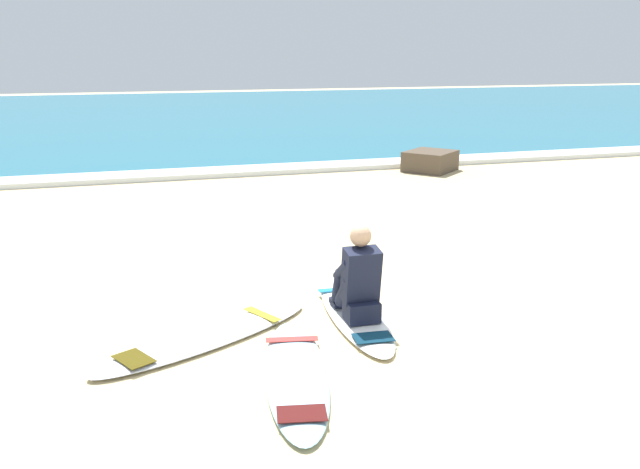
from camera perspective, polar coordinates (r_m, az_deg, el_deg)
name	(u,v)px	position (r m, az deg, el deg)	size (l,w,h in m)	color
ground_plane	(363,326)	(6.68, 3.66, -7.75)	(80.00, 80.00, 0.00)	beige
sea	(172,115)	(28.34, -12.51, 9.88)	(80.00, 28.00, 0.10)	teal
breaking_foam	(224,172)	(14.83, -8.14, 5.31)	(80.00, 0.90, 0.11)	white
surfboard_main	(354,313)	(6.89, 2.89, -6.70)	(0.70, 2.21, 0.08)	white
surfer_seated	(358,282)	(6.59, 3.26, -4.02)	(0.38, 0.71, 0.95)	black
surfboard_spare_near	(207,337)	(6.42, -9.58, -8.60)	(2.35, 1.57, 0.08)	silver
surfboard_spare_far	(296,374)	(5.67, -2.05, -11.78)	(0.94, 2.23, 0.08)	#9ED1E5
shoreline_rock	(430,161)	(15.27, 9.36, 6.19)	(0.95, 1.06, 0.45)	brown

